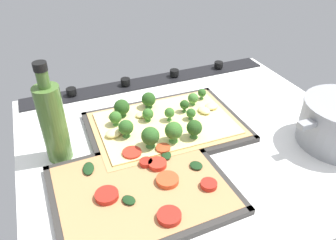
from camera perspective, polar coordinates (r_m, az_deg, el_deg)
name	(u,v)px	position (r cm, az deg, el deg)	size (l,w,h in cm)	color
ground_plane	(194,142)	(79.01, 4.60, -3.80)	(79.21, 68.16, 3.00)	white
stove_control_panel	(151,80)	(101.80, -3.03, 6.88)	(76.04, 7.00, 2.60)	black
baking_tray_front	(166,128)	(80.33, -0.38, -1.32)	(36.87, 26.43, 1.30)	#33302D
broccoli_pizza	(163,122)	(79.05, -0.93, -0.44)	(34.44, 24.00, 6.23)	tan
baking_tray_back	(141,190)	(64.60, -4.64, -12.02)	(33.67, 27.66, 1.30)	#33302D
veggie_pizza_back	(143,186)	(64.30, -4.37, -11.33)	(31.21, 25.20, 1.90)	tan
oil_bottle	(53,121)	(70.71, -19.32, -0.24)	(5.23, 5.23, 22.15)	#476B2D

